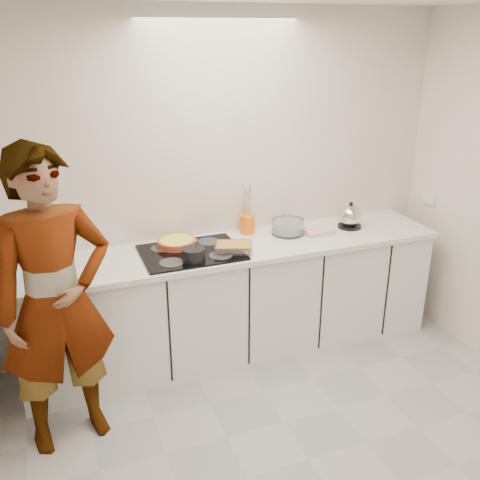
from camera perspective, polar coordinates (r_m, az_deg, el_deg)
name	(u,v)px	position (r m, az deg, el deg)	size (l,w,h in m)	color
floor	(309,460)	(3.52, 7.35, -22.20)	(3.60, 3.20, 0.00)	#B1B1AD
wall_back	(221,185)	(4.17, -2.03, 5.89)	(3.60, 0.00, 2.60)	white
base_cabinets	(236,302)	(4.22, -0.47, -6.62)	(3.20, 0.58, 0.87)	white
countertop	(235,248)	(4.02, -0.49, -0.90)	(3.24, 0.64, 0.04)	white
hob	(191,252)	(3.90, -5.23, -1.33)	(0.72, 0.54, 0.01)	black
tart_dish	(176,242)	(4.00, -6.80, -0.23)	(0.34, 0.34, 0.05)	#C74724
saucepan	(193,254)	(3.73, -4.99, -1.55)	(0.18, 0.18, 0.15)	black
baking_dish	(233,247)	(3.89, -0.73, -0.73)	(0.32, 0.28, 0.05)	silver
mixing_bowl	(288,227)	(4.25, 5.12, 1.36)	(0.31, 0.31, 0.12)	silver
tea_towel	(318,231)	(4.30, 8.29, 0.97)	(0.24, 0.17, 0.04)	white
kettle	(350,217)	(4.45, 11.66, 2.44)	(0.24, 0.24, 0.22)	black
utensil_crock	(247,224)	(4.25, 0.78, 1.70)	(0.12, 0.12, 0.15)	orange
cook	(56,303)	(3.30, -19.02, -6.39)	(0.69, 0.45, 1.89)	white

